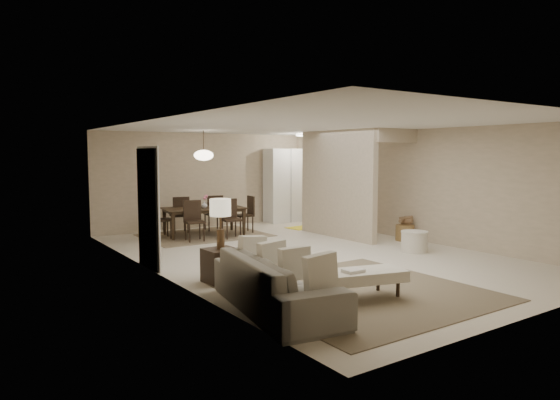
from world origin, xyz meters
TOP-DOWN VIEW (x-y plane):
  - floor at (0.00, 0.00)m, footprint 9.00×9.00m
  - ceiling at (0.00, 0.00)m, footprint 9.00×9.00m
  - back_wall at (0.00, 4.50)m, footprint 6.00×0.00m
  - left_wall at (-3.00, 0.00)m, footprint 0.00×9.00m
  - right_wall at (3.00, 0.00)m, footprint 0.00×9.00m
  - partition at (1.80, 1.25)m, footprint 0.15×2.50m
  - doorway at (-2.97, 0.60)m, footprint 0.04×0.90m
  - pantry_cabinet at (2.35, 4.15)m, footprint 1.20×0.55m
  - flush_light at (2.30, 3.20)m, footprint 0.44×0.44m
  - living_rug at (-1.05, -2.55)m, footprint 3.20×3.20m
  - sofa at (-2.45, -2.55)m, footprint 2.44×1.29m
  - ottoman_bench at (-1.25, -2.85)m, footprint 1.21×0.77m
  - side_table at (-2.40, -0.96)m, footprint 0.48×0.48m
  - table_lamp at (-2.40, -0.96)m, footprint 0.32×0.32m
  - round_pouf at (1.89, -1.01)m, footprint 0.53×0.53m
  - wicker_basket at (2.75, 0.00)m, footprint 0.46×0.46m
  - dining_rug at (-0.68, 3.19)m, footprint 2.80×2.10m
  - dining_table at (-0.68, 3.19)m, footprint 2.04×1.33m
  - dining_chairs at (-0.68, 3.19)m, footprint 2.47×1.93m
  - vase at (-0.68, 3.19)m, footprint 0.19×0.19m
  - yellow_mat at (2.09, 2.88)m, footprint 1.00×0.68m
  - pendant_light at (-0.68, 3.19)m, footprint 0.46×0.46m

SIDE VIEW (x-z plane):
  - floor at x=0.00m, z-range 0.00..0.00m
  - living_rug at x=-1.05m, z-range 0.00..0.01m
  - dining_rug at x=-0.68m, z-range 0.00..0.01m
  - yellow_mat at x=2.09m, z-range 0.00..0.01m
  - wicker_basket at x=2.75m, z-range 0.00..0.35m
  - round_pouf at x=1.89m, z-range 0.00..0.41m
  - side_table at x=-2.40m, z-range 0.00..0.52m
  - ottoman_bench at x=-1.25m, z-range 0.12..0.52m
  - dining_table at x=-0.68m, z-range 0.00..0.67m
  - sofa at x=-2.45m, z-range 0.00..0.68m
  - dining_chairs at x=-0.68m, z-range 0.00..0.91m
  - vase at x=-0.68m, z-range 0.67..0.82m
  - doorway at x=-2.97m, z-range 0.00..2.04m
  - pantry_cabinet at x=2.35m, z-range 0.00..2.10m
  - table_lamp at x=-2.40m, z-range 0.70..1.46m
  - back_wall at x=0.00m, z-range -1.75..4.25m
  - left_wall at x=-3.00m, z-range -3.25..5.75m
  - right_wall at x=3.00m, z-range -3.25..5.75m
  - partition at x=1.80m, z-range 0.00..2.50m
  - pendant_light at x=-0.68m, z-range 1.57..2.27m
  - flush_light at x=2.30m, z-range 2.44..2.48m
  - ceiling at x=0.00m, z-range 2.50..2.50m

